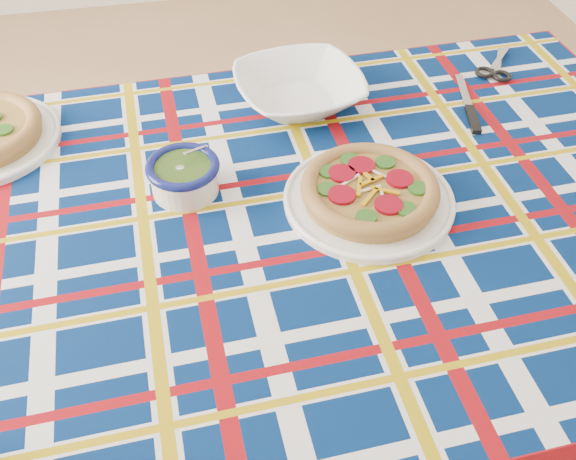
{
  "coord_description": "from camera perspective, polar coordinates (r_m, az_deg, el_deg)",
  "views": [
    {
      "loc": [
        -0.06,
        -1.41,
        1.55
      ],
      "look_at": [
        0.09,
        -0.65,
        0.78
      ],
      "focal_mm": 40.0,
      "sensor_mm": 36.0,
      "label": 1
    }
  ],
  "objects": [
    {
      "name": "dining_table",
      "position": [
        1.21,
        -0.3,
        -1.42
      ],
      "size": [
        1.65,
        1.06,
        0.76
      ],
      "rotation": [
        0.0,
        0.0,
        0.03
      ],
      "color": "brown",
      "rests_on": "floor"
    },
    {
      "name": "tablecloth",
      "position": [
        1.19,
        -0.31,
        -0.58
      ],
      "size": [
        1.68,
        1.09,
        0.11
      ],
      "primitive_type": null,
      "rotation": [
        0.0,
        0.0,
        0.03
      ],
      "color": "#041C4D",
      "rests_on": "dining_table"
    },
    {
      "name": "pesto_bowl",
      "position": [
        1.19,
        -9.26,
        4.93
      ],
      "size": [
        0.15,
        0.15,
        0.08
      ],
      "primitive_type": null,
      "rotation": [
        0.0,
        0.0,
        0.15
      ],
      "color": "#223B10",
      "rests_on": "tablecloth"
    },
    {
      "name": "floor",
      "position": [
        2.1,
        -6.09,
        -3.44
      ],
      "size": [
        4.0,
        4.0,
        0.0
      ],
      "primitive_type": "plane",
      "color": "#9C7450",
      "rests_on": "ground"
    },
    {
      "name": "kitchen_scissors",
      "position": [
        1.66,
        18.26,
        14.21
      ],
      "size": [
        0.18,
        0.2,
        0.02
      ],
      "primitive_type": null,
      "rotation": [
        0.0,
        0.0,
        0.95
      ],
      "color": "silver",
      "rests_on": "tablecloth"
    },
    {
      "name": "table_knife",
      "position": [
        1.51,
        15.4,
        11.75
      ],
      "size": [
        0.08,
        0.24,
        0.01
      ],
      "primitive_type": null,
      "rotation": [
        0.0,
        0.0,
        1.34
      ],
      "color": "silver",
      "rests_on": "tablecloth"
    },
    {
      "name": "serving_bowl",
      "position": [
        1.42,
        0.99,
        12.39
      ],
      "size": [
        0.3,
        0.3,
        0.07
      ],
      "primitive_type": "imported",
      "rotation": [
        0.0,
        0.0,
        0.12
      ],
      "color": "white",
      "rests_on": "tablecloth"
    },
    {
      "name": "main_focaccia_plate",
      "position": [
        1.17,
        7.28,
        3.56
      ],
      "size": [
        0.32,
        0.32,
        0.06
      ],
      "primitive_type": null,
      "rotation": [
        0.0,
        0.0,
        0.0
      ],
      "color": "olive",
      "rests_on": "tablecloth"
    }
  ]
}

